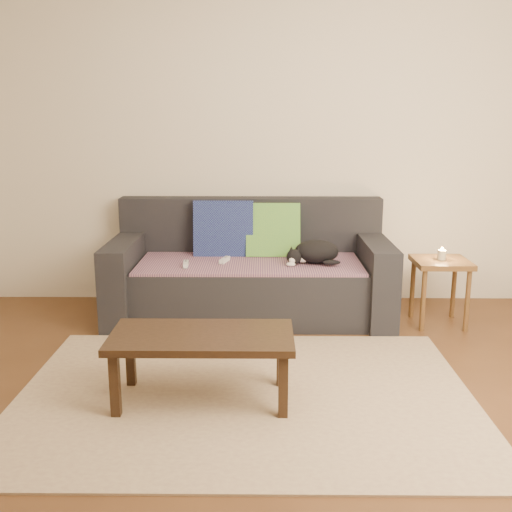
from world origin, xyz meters
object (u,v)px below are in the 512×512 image
at_px(cat, 315,252).
at_px(side_table, 441,271).
at_px(sofa, 250,275).
at_px(coffee_table, 202,342).
at_px(wii_remote_a, 186,264).
at_px(wii_remote_b, 225,260).

xyz_separation_m(cat, side_table, (0.92, -0.09, -0.12)).
distance_m(sofa, coffee_table, 1.50).
bearing_deg(wii_remote_a, coffee_table, -174.27).
bearing_deg(sofa, coffee_table, -98.63).
height_order(wii_remote_a, wii_remote_b, same).
xyz_separation_m(side_table, coffee_table, (-1.62, -1.27, -0.07)).
bearing_deg(side_table, wii_remote_b, 175.68).
bearing_deg(cat, sofa, -178.63).
xyz_separation_m(cat, wii_remote_a, (-0.95, -0.10, -0.07)).
height_order(side_table, coffee_table, side_table).
height_order(cat, wii_remote_b, cat).
xyz_separation_m(sofa, cat, (0.48, -0.13, 0.21)).
distance_m(sofa, side_table, 1.42).
relative_size(wii_remote_b, side_table, 0.31).
distance_m(wii_remote_b, coffee_table, 1.39).
distance_m(cat, side_table, 0.93).
bearing_deg(sofa, wii_remote_a, -153.78).
xyz_separation_m(wii_remote_a, wii_remote_b, (0.28, 0.13, 0.00)).
xyz_separation_m(sofa, side_table, (1.40, -0.22, 0.09)).
distance_m(sofa, cat, 0.54).
bearing_deg(side_table, coffee_table, -142.00).
bearing_deg(wii_remote_b, cat, -76.31).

